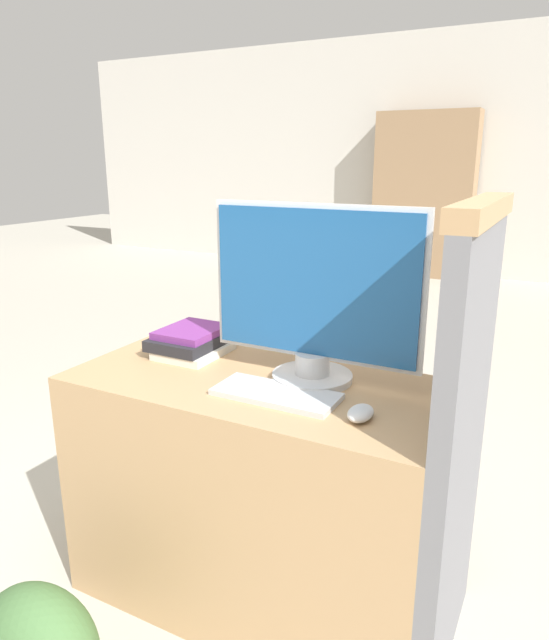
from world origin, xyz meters
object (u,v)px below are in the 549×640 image
object	(u,v)px
book_stack	(192,341)
far_chair	(310,269)
mouse	(361,413)
keyboard	(276,394)
monitor	(314,297)

from	to	relation	value
book_stack	far_chair	distance (m)	2.72
mouse	far_chair	size ratio (longest dim) A/B	0.10
far_chair	book_stack	bearing A→B (deg)	-26.76
keyboard	far_chair	world-z (taller)	far_chair
monitor	far_chair	size ratio (longest dim) A/B	0.65
mouse	far_chair	bearing A→B (deg)	116.33
keyboard	mouse	xyz separation A→B (m)	(0.25, -0.03, 0.01)
book_stack	far_chair	xyz separation A→B (m)	(-0.73, 2.61, -0.26)
keyboard	book_stack	world-z (taller)	book_stack
monitor	mouse	size ratio (longest dim) A/B	6.46
book_stack	far_chair	size ratio (longest dim) A/B	0.26
monitor	far_chair	xyz separation A→B (m)	(-1.19, 2.64, -0.47)
monitor	keyboard	distance (m)	0.29
mouse	book_stack	bearing A→B (deg)	161.87
mouse	far_chair	distance (m)	3.16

